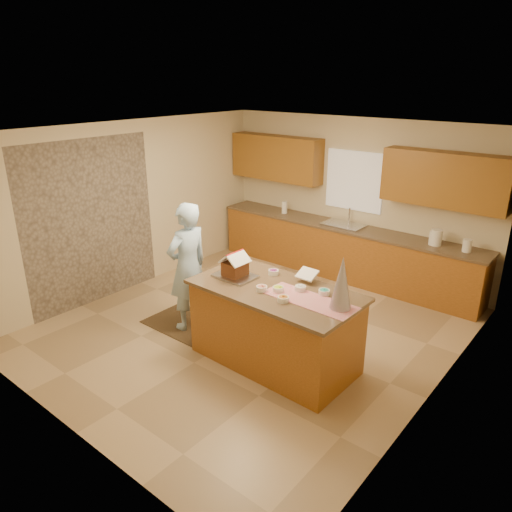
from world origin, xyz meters
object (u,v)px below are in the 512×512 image
(island_base, at_px, (275,327))
(gingerbread_house, at_px, (235,266))
(tinsel_tree, at_px, (342,283))
(boy, at_px, (188,267))

(island_base, relative_size, gingerbread_house, 6.30)
(tinsel_tree, bearing_deg, island_base, -177.56)
(island_base, height_order, gingerbread_house, gingerbread_house)
(boy, bearing_deg, tinsel_tree, 95.75)
(island_base, relative_size, boy, 1.09)
(island_base, bearing_deg, gingerbread_house, -174.81)
(island_base, bearing_deg, tinsel_tree, 3.67)
(tinsel_tree, height_order, boy, boy)
(boy, xyz_separation_m, gingerbread_house, (0.86, -0.01, 0.23))
(island_base, xyz_separation_m, boy, (-1.46, -0.03, 0.43))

